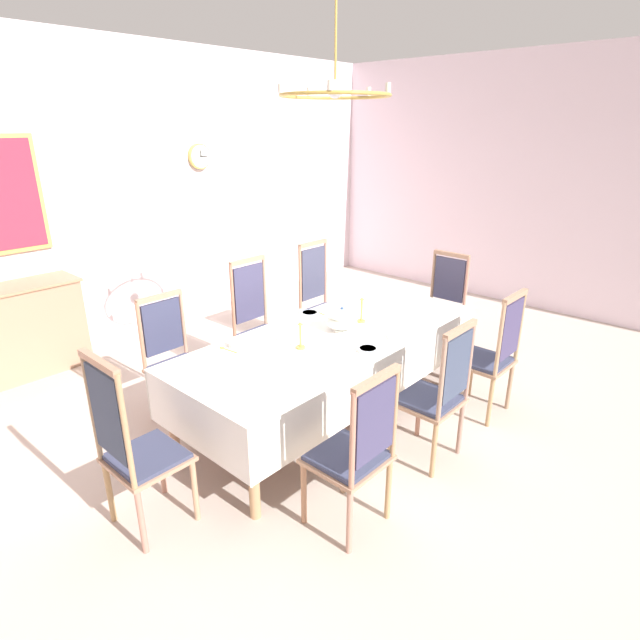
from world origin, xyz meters
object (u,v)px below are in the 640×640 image
(chair_south_b, at_px, (437,392))
(bowl_far_left, at_px, (368,349))
(chair_north_b, at_px, (259,323))
(soup_tureen, at_px, (342,319))
(chair_north_c, at_px, (321,300))
(chair_head_east, at_px, (441,304))
(chair_south_c, at_px, (492,353))
(chair_head_west, at_px, (134,446))
(bowl_far_right, at_px, (397,336))
(dining_table, at_px, (333,343))
(bowl_near_right, at_px, (239,343))
(spoon_primary, at_px, (316,311))
(candlestick_west, at_px, (300,333))
(chair_north_a, at_px, (174,358))
(mounted_clock, at_px, (200,156))
(chandelier, at_px, (335,94))
(candlestick_east, at_px, (362,308))
(sideboard, at_px, (4,335))
(bowl_near_left, at_px, (310,313))
(chair_south_a, at_px, (356,450))
(spoon_secondary, at_px, (224,348))

(chair_south_b, distance_m, bowl_far_left, 0.59)
(chair_north_b, xyz_separation_m, soup_tureen, (0.07, -0.96, 0.26))
(chair_north_c, distance_m, chair_head_east, 1.27)
(chair_south_c, bearing_deg, chair_head_west, 160.45)
(chair_head_west, height_order, soup_tureen, chair_head_west)
(bowl_far_right, bearing_deg, bowl_far_left, 177.09)
(dining_table, height_order, bowl_far_left, bowl_far_left)
(chair_south_c, distance_m, bowl_near_right, 2.07)
(soup_tureen, bearing_deg, spoon_primary, 67.18)
(chair_north_c, xyz_separation_m, spoon_primary, (-0.61, -0.49, 0.16))
(chair_north_b, height_order, candlestick_west, chair_north_b)
(chair_north_a, xyz_separation_m, mounted_clock, (1.84, 2.05, 1.42))
(chair_south_c, bearing_deg, chandelier, 133.97)
(chair_south_b, height_order, candlestick_east, chair_south_b)
(chair_north_a, xyz_separation_m, spoon_primary, (1.19, -0.48, 0.20))
(chair_north_a, xyz_separation_m, chair_head_east, (2.64, -0.95, 0.01))
(chair_south_b, bearing_deg, sideboard, 113.71)
(bowl_near_left, bearing_deg, chair_south_b, -96.38)
(candlestick_west, bearing_deg, chandelier, 0.00)
(chair_south_a, height_order, chair_north_c, chair_north_c)
(chair_north_b, xyz_separation_m, candlestick_east, (0.33, -0.96, 0.28))
(bowl_near_left, xyz_separation_m, spoon_secondary, (-0.96, -0.02, -0.01))
(bowl_far_right, xyz_separation_m, chandelier, (-0.28, 0.43, 1.76))
(chair_south_b, bearing_deg, mounted_clock, 76.86)
(chair_south_b, distance_m, soup_tureen, 1.00)
(chair_south_b, distance_m, chair_head_west, 2.03)
(chair_head_west, distance_m, sideboard, 2.76)
(chair_south_b, relative_size, bowl_near_right, 6.51)
(sideboard, bearing_deg, spoon_secondary, 109.33)
(chair_head_west, bearing_deg, sideboard, 176.46)
(chair_south_b, distance_m, bowl_far_right, 0.61)
(chair_south_b, bearing_deg, chair_head_east, 28.96)
(bowl_far_right, bearing_deg, chair_head_east, 16.18)
(dining_table, height_order, chandelier, chandelier)
(chair_north_a, height_order, chair_south_c, chair_south_c)
(chair_north_a, xyz_separation_m, bowl_far_left, (0.81, -1.36, 0.22))
(chair_south_a, relative_size, chair_north_b, 0.91)
(candlestick_west, bearing_deg, chair_head_west, -180.00)
(bowl_near_left, xyz_separation_m, bowl_far_right, (0.08, -0.87, 0.00))
(chair_south_a, bearing_deg, chair_north_b, 64.15)
(bowl_near_right, bearing_deg, chair_head_west, -160.63)
(chair_south_c, xyz_separation_m, chair_north_c, (-0.00, 1.91, 0.03))
(chair_head_east, xyz_separation_m, candlestick_west, (-2.12, 0.00, 0.31))
(chair_south_c, distance_m, chandelier, 2.36)
(chair_head_west, bearing_deg, chair_north_b, 117.99)
(candlestick_west, xyz_separation_m, spoon_secondary, (-0.40, 0.42, -0.12))
(chair_north_a, height_order, chair_north_b, chair_north_b)
(chair_head_east, bearing_deg, chair_south_c, 138.63)
(chair_south_b, xyz_separation_m, candlestick_east, (0.33, 0.95, 0.32))
(dining_table, bearing_deg, mounted_clock, 72.26)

